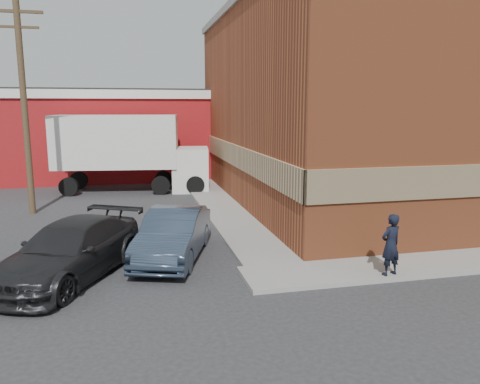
{
  "coord_description": "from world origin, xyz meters",
  "views": [
    {
      "loc": [
        -3.26,
        -12.21,
        4.54
      ],
      "look_at": [
        0.25,
        2.82,
        1.72
      ],
      "focal_mm": 35.0,
      "sensor_mm": 36.0,
      "label": 1
    }
  ],
  "objects": [
    {
      "name": "man",
      "position": [
        3.32,
        -1.55,
        0.95
      ],
      "size": [
        0.69,
        0.54,
        1.66
      ],
      "primitive_type": "imported",
      "rotation": [
        0.0,
        0.0,
        3.4
      ],
      "color": "black",
      "rests_on": "sidewalk_south"
    },
    {
      "name": "ground",
      "position": [
        0.0,
        0.0,
        0.0
      ],
      "size": [
        90.0,
        90.0,
        0.0
      ],
      "primitive_type": "plane",
      "color": "#28282B",
      "rests_on": "ground"
    },
    {
      "name": "box_truck",
      "position": [
        -3.21,
        13.5,
        2.37
      ],
      "size": [
        8.56,
        3.54,
        4.1
      ],
      "rotation": [
        0.0,
        0.0,
        -0.13
      ],
      "color": "silver",
      "rests_on": "ground"
    },
    {
      "name": "warehouse",
      "position": [
        -6.0,
        20.0,
        2.81
      ],
      "size": [
        16.3,
        8.3,
        5.6
      ],
      "color": "maroon",
      "rests_on": "ground"
    },
    {
      "name": "utility_pole",
      "position": [
        -7.5,
        9.0,
        4.75
      ],
      "size": [
        2.0,
        0.26,
        9.0
      ],
      "color": "brown",
      "rests_on": "ground"
    },
    {
      "name": "sidewalk_west",
      "position": [
        0.6,
        9.0,
        0.06
      ],
      "size": [
        1.8,
        18.0,
        0.12
      ],
      "primitive_type": "cube",
      "color": "gray",
      "rests_on": "ground"
    },
    {
      "name": "brick_building",
      "position": [
        8.5,
        9.0,
        4.68
      ],
      "size": [
        14.25,
        18.25,
        9.36
      ],
      "color": "#A34D2A",
      "rests_on": "ground"
    },
    {
      "name": "suv_b",
      "position": [
        -4.95,
        0.5,
        0.75
      ],
      "size": [
        4.29,
        5.58,
        1.51
      ],
      "primitive_type": "imported",
      "rotation": [
        0.0,
        0.0,
        -0.48
      ],
      "color": "black",
      "rests_on": "ground"
    },
    {
      "name": "sedan",
      "position": [
        -2.12,
        1.51,
        0.75
      ],
      "size": [
        2.91,
        4.8,
        1.49
      ],
      "primitive_type": "imported",
      "rotation": [
        0.0,
        0.0,
        -0.32
      ],
      "color": "#324054",
      "rests_on": "ground"
    }
  ]
}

